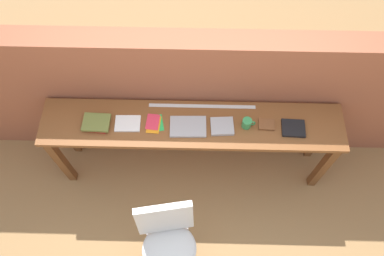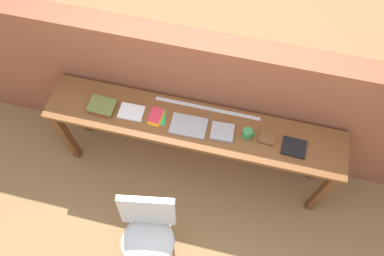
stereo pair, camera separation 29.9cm
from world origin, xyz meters
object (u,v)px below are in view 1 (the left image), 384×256
chair_white_moulded (168,239)px  book_open_centre (188,127)px  mug (247,123)px  book_stack_leftmost (96,123)px  magazine_cycling (128,124)px  book_repair_rightmost (293,128)px  leather_journal_brown (266,125)px  pamphlet_pile_colourful (154,123)px

chair_white_moulded → book_open_centre: size_ratio=3.03×
chair_white_moulded → mug: bearing=53.8°
book_stack_leftmost → book_open_centre: (0.74, -0.01, -0.02)m
chair_white_moulded → book_stack_leftmost: size_ratio=3.99×
magazine_cycling → book_repair_rightmost: 1.35m
book_open_centre → book_repair_rightmost: bearing=-1.1°
magazine_cycling → book_open_centre: (0.49, -0.02, 0.00)m
mug → magazine_cycling: bearing=-179.7°
book_stack_leftmost → book_repair_rightmost: 1.60m
magazine_cycling → leather_journal_brown: bearing=-0.5°
magazine_cycling → mug: mug is taller
book_stack_leftmost → book_open_centre: 0.74m
book_open_centre → leather_journal_brown: bearing=1.7°
pamphlet_pile_colourful → leather_journal_brown: leather_journal_brown is taller
chair_white_moulded → book_stack_leftmost: bearing=126.1°
book_repair_rightmost → mug: bearing=179.3°
chair_white_moulded → magazine_cycling: 0.98m
pamphlet_pile_colourful → mug: (0.75, -0.00, 0.04)m
pamphlet_pile_colourful → book_repair_rightmost: (1.13, -0.02, 0.01)m
book_open_centre → book_stack_leftmost: bearing=178.3°
book_stack_leftmost → mug: (1.22, 0.02, 0.02)m
pamphlet_pile_colourful → book_open_centre: bearing=-5.9°
book_stack_leftmost → leather_journal_brown: size_ratio=1.72×
book_open_centre → book_repair_rightmost: (0.85, 0.00, 0.00)m
book_stack_leftmost → pamphlet_pile_colourful: size_ratio=1.20×
magazine_cycling → leather_journal_brown: (1.13, 0.02, 0.00)m
leather_journal_brown → book_repair_rightmost: bearing=-4.7°
chair_white_moulded → leather_journal_brown: size_ratio=6.86×
chair_white_moulded → book_stack_leftmost: book_stack_leftmost is taller
mug → leather_journal_brown: bearing=3.4°
pamphlet_pile_colourful → book_stack_leftmost: bearing=-177.2°
book_stack_leftmost → magazine_cycling: size_ratio=1.09×
mug → leather_journal_brown: 0.17m
pamphlet_pile_colourful → leather_journal_brown: (0.91, 0.00, 0.01)m
book_stack_leftmost → mug: size_ratio=2.03×
chair_white_moulded → book_repair_rightmost: (0.99, 0.82, 0.37)m
leather_journal_brown → pamphlet_pile_colourful: bearing=-176.6°
pamphlet_pile_colourful → book_repair_rightmost: book_repair_rightmost is taller
magazine_cycling → mug: bearing=-0.9°
book_stack_leftmost → mug: mug is taller
magazine_cycling → pamphlet_pile_colourful: size_ratio=1.10×
pamphlet_pile_colourful → mug: mug is taller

